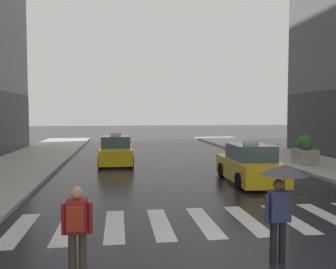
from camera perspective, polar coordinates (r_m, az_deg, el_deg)
name	(u,v)px	position (r m, az deg, el deg)	size (l,w,h in m)	color
ground_plane	(273,268)	(7.54, 16.30, -19.62)	(160.00, 160.00, 0.00)	black
crosswalk_markings	(226,221)	(10.18, 9.17, -13.35)	(11.30, 2.80, 0.01)	silver
taxi_lead	(250,165)	(15.63, 12.85, -4.81)	(2.03, 4.59, 1.80)	yellow
taxi_second	(116,151)	(21.06, -8.30, -2.66)	(1.95, 4.55, 1.80)	yellow
pedestrian_with_umbrella	(282,186)	(7.41, 17.71, -7.78)	(0.96, 0.96, 1.94)	black
pedestrian_with_backpack	(77,225)	(6.69, -14.27, -13.75)	(0.55, 0.43, 1.65)	#473D33
planter_mid_block	(305,151)	(21.14, 20.92, -2.42)	(1.10, 1.10, 1.60)	#A8A399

